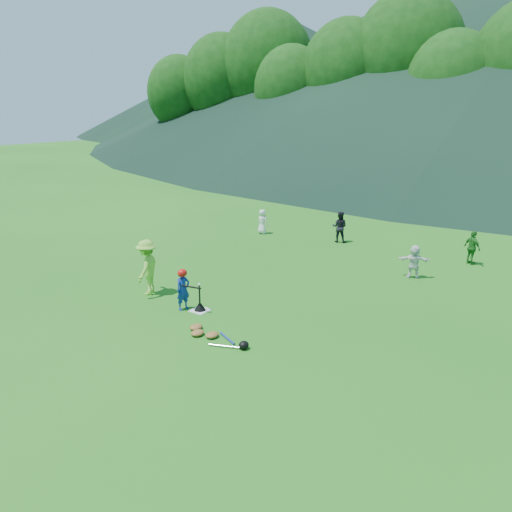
{
  "coord_description": "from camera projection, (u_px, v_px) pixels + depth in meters",
  "views": [
    {
      "loc": [
        8.4,
        -8.95,
        5.21
      ],
      "look_at": [
        0.0,
        2.5,
        0.9
      ],
      "focal_mm": 35.0,
      "sensor_mm": 36.0,
      "label": 1
    }
  ],
  "objects": [
    {
      "name": "batter_gear",
      "position": [
        183.0,
        274.0,
        12.97
      ],
      "size": [
        0.73,
        0.26,
        0.46
      ],
      "color": "red",
      "rests_on": "ground"
    },
    {
      "name": "home_plate",
      "position": [
        200.0,
        310.0,
        13.17
      ],
      "size": [
        0.45,
        0.45,
        0.02
      ],
      "primitive_type": "cube",
      "color": "silver",
      "rests_on": "ground"
    },
    {
      "name": "tree_line",
      "position": [
        509.0,
        63.0,
        36.78
      ],
      "size": [
        70.04,
        11.4,
        14.82
      ],
      "color": "#382314",
      "rests_on": "ground"
    },
    {
      "name": "adult_coach",
      "position": [
        147.0,
        267.0,
        14.14
      ],
      "size": [
        0.99,
        1.19,
        1.6
      ],
      "primitive_type": "imported",
      "rotation": [
        0.0,
        0.0,
        -1.12
      ],
      "color": "#86CB3B",
      "rests_on": "ground"
    },
    {
      "name": "fielder_a",
      "position": [
        262.0,
        222.0,
        20.92
      ],
      "size": [
        0.54,
        0.39,
        1.03
      ],
      "primitive_type": "imported",
      "rotation": [
        0.0,
        0.0,
        3.02
      ],
      "color": "white",
      "rests_on": "ground"
    },
    {
      "name": "equipment_pile",
      "position": [
        212.0,
        335.0,
        11.63
      ],
      "size": [
        1.8,
        0.67,
        0.19
      ],
      "color": "olive",
      "rests_on": "ground"
    },
    {
      "name": "batter_child",
      "position": [
        183.0,
        290.0,
        13.11
      ],
      "size": [
        0.33,
        0.44,
        1.1
      ],
      "primitive_type": "imported",
      "rotation": [
        0.0,
        0.0,
        1.38
      ],
      "color": "navy",
      "rests_on": "ground"
    },
    {
      "name": "fielder_b",
      "position": [
        340.0,
        227.0,
        19.6
      ],
      "size": [
        0.71,
        0.62,
        1.23
      ],
      "primitive_type": "imported",
      "rotation": [
        0.0,
        0.0,
        3.44
      ],
      "color": "black",
      "rests_on": "ground"
    },
    {
      "name": "outfield_fence",
      "position": [
        473.0,
        173.0,
        34.58
      ],
      "size": [
        70.07,
        0.08,
        1.33
      ],
      "color": "gray",
      "rests_on": "ground"
    },
    {
      "name": "baseball",
      "position": [
        199.0,
        284.0,
        12.96
      ],
      "size": [
        0.08,
        0.08,
        0.08
      ],
      "primitive_type": "sphere",
      "color": "white",
      "rests_on": "batting_tee"
    },
    {
      "name": "fielder_d",
      "position": [
        414.0,
        262.0,
        15.54
      ],
      "size": [
        1.03,
        0.65,
        1.06
      ],
      "primitive_type": "imported",
      "rotation": [
        0.0,
        0.0,
        3.52
      ],
      "color": "white",
      "rests_on": "ground"
    },
    {
      "name": "fielder_c",
      "position": [
        472.0,
        248.0,
        16.86
      ],
      "size": [
        0.73,
        0.61,
        1.16
      ],
      "primitive_type": "imported",
      "rotation": [
        0.0,
        0.0,
        2.56
      ],
      "color": "#237122",
      "rests_on": "ground"
    },
    {
      "name": "ground",
      "position": [
        200.0,
        311.0,
        13.17
      ],
      "size": [
        120.0,
        120.0,
        0.0
      ],
      "primitive_type": "plane",
      "color": "#1E6216",
      "rests_on": "ground"
    },
    {
      "name": "batting_tee",
      "position": [
        200.0,
        306.0,
        13.13
      ],
      "size": [
        0.3,
        0.3,
        0.68
      ],
      "color": "black",
      "rests_on": "home_plate"
    }
  ]
}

